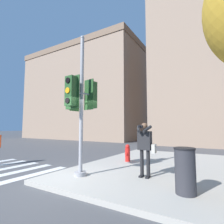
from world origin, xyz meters
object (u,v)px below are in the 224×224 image
person_photographer (145,144)px  trash_bin (185,171)px  traffic_signal_pole (79,100)px  fire_hydrant (128,153)px

person_photographer → trash_bin: 1.56m
trash_bin → person_photographer: bearing=146.3°
traffic_signal_pole → fire_hydrant: 3.46m
fire_hydrant → traffic_signal_pole: bearing=-97.4°
traffic_signal_pole → trash_bin: traffic_signal_pole is taller
trash_bin → fire_hydrant: bearing=135.3°
person_photographer → fire_hydrant: person_photographer is taller
person_photographer → trash_bin: size_ratio=1.59×
traffic_signal_pole → person_photographer: 2.51m
traffic_signal_pole → trash_bin: size_ratio=4.40×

